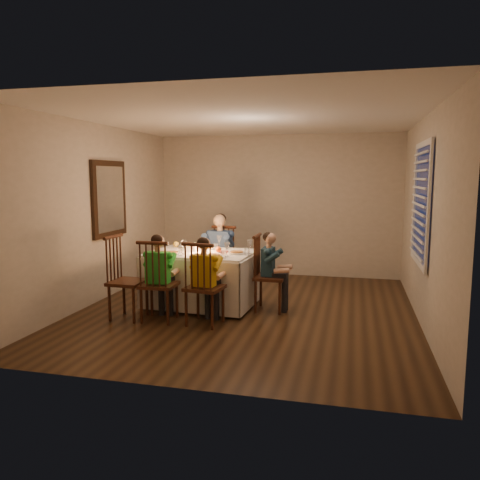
% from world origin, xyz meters
% --- Properties ---
extents(ground, '(5.00, 5.00, 0.00)m').
position_xyz_m(ground, '(0.00, 0.00, 0.00)').
color(ground, black).
rests_on(ground, ground).
extents(wall_left, '(0.02, 5.00, 2.60)m').
position_xyz_m(wall_left, '(-2.25, 0.00, 1.30)').
color(wall_left, beige).
rests_on(wall_left, ground).
extents(wall_right, '(0.02, 5.00, 2.60)m').
position_xyz_m(wall_right, '(2.25, 0.00, 1.30)').
color(wall_right, beige).
rests_on(wall_right, ground).
extents(wall_back, '(4.50, 0.02, 2.60)m').
position_xyz_m(wall_back, '(0.00, 2.50, 1.30)').
color(wall_back, beige).
rests_on(wall_back, ground).
extents(ceiling, '(5.00, 5.00, 0.00)m').
position_xyz_m(ceiling, '(0.00, 0.00, 2.60)').
color(ceiling, white).
rests_on(ceiling, wall_back).
extents(dining_table, '(1.55, 1.17, 0.74)m').
position_xyz_m(dining_table, '(-0.68, 0.09, 0.55)').
color(dining_table, white).
rests_on(dining_table, ground).
extents(chair_adult, '(0.48, 0.46, 1.06)m').
position_xyz_m(chair_adult, '(-0.64, 0.87, 0.00)').
color(chair_adult, '#35170E').
rests_on(chair_adult, ground).
extents(chair_near_left, '(0.44, 0.42, 1.06)m').
position_xyz_m(chair_near_left, '(-0.99, -0.72, 0.00)').
color(chair_near_left, '#35170E').
rests_on(chair_near_left, ground).
extents(chair_near_right, '(0.48, 0.46, 1.06)m').
position_xyz_m(chair_near_right, '(-0.37, -0.74, 0.00)').
color(chair_near_right, '#35170E').
rests_on(chair_near_right, ground).
extents(chair_end, '(0.42, 0.44, 1.06)m').
position_xyz_m(chair_end, '(0.31, 0.07, 0.00)').
color(chair_end, '#35170E').
rests_on(chair_end, ground).
extents(chair_extra, '(0.44, 0.46, 1.09)m').
position_xyz_m(chair_extra, '(-1.42, -0.73, 0.00)').
color(chair_extra, '#35170E').
rests_on(chair_extra, ground).
extents(adult, '(0.51, 0.47, 1.26)m').
position_xyz_m(adult, '(-0.64, 0.87, 0.00)').
color(adult, navy).
rests_on(adult, ground).
extents(child_green, '(0.39, 0.36, 1.12)m').
position_xyz_m(child_green, '(-0.99, -0.72, 0.00)').
color(child_green, green).
rests_on(child_green, ground).
extents(child_yellow, '(0.41, 0.39, 1.10)m').
position_xyz_m(child_yellow, '(-0.37, -0.74, 0.00)').
color(child_yellow, gold).
rests_on(child_yellow, ground).
extents(child_teal, '(0.34, 0.37, 1.09)m').
position_xyz_m(child_teal, '(0.31, 0.07, 0.00)').
color(child_teal, '#1B3645').
rests_on(child_teal, ground).
extents(setting_adult, '(0.28, 0.28, 0.02)m').
position_xyz_m(setting_adult, '(-0.69, 0.38, 0.78)').
color(setting_adult, silver).
rests_on(setting_adult, dining_table).
extents(setting_green, '(0.28, 0.28, 0.02)m').
position_xyz_m(setting_green, '(-1.04, -0.18, 0.78)').
color(setting_green, silver).
rests_on(setting_green, dining_table).
extents(setting_yellow, '(0.28, 0.28, 0.02)m').
position_xyz_m(setting_yellow, '(-0.40, -0.25, 0.78)').
color(setting_yellow, silver).
rests_on(setting_yellow, dining_table).
extents(setting_teal, '(0.28, 0.28, 0.02)m').
position_xyz_m(setting_teal, '(-0.16, 0.07, 0.78)').
color(setting_teal, silver).
rests_on(setting_teal, dining_table).
extents(candle_left, '(0.06, 0.06, 0.10)m').
position_xyz_m(candle_left, '(-0.79, 0.10, 0.82)').
color(candle_left, white).
rests_on(candle_left, dining_table).
extents(candle_right, '(0.06, 0.06, 0.10)m').
position_xyz_m(candle_right, '(-0.62, 0.09, 0.82)').
color(candle_right, white).
rests_on(candle_right, dining_table).
extents(squash, '(0.09, 0.09, 0.09)m').
position_xyz_m(squash, '(-1.21, 0.44, 0.82)').
color(squash, gold).
rests_on(squash, dining_table).
extents(orange_fruit, '(0.08, 0.08, 0.08)m').
position_xyz_m(orange_fruit, '(-0.45, 0.13, 0.81)').
color(orange_fruit, orange).
rests_on(orange_fruit, dining_table).
extents(serving_bowl, '(0.27, 0.27, 0.05)m').
position_xyz_m(serving_bowl, '(-1.03, 0.44, 0.80)').
color(serving_bowl, silver).
rests_on(serving_bowl, dining_table).
extents(wall_mirror, '(0.06, 0.95, 1.15)m').
position_xyz_m(wall_mirror, '(-2.22, 0.30, 1.50)').
color(wall_mirror, black).
rests_on(wall_mirror, wall_left).
extents(window_blinds, '(0.07, 1.34, 1.54)m').
position_xyz_m(window_blinds, '(2.21, 0.10, 1.50)').
color(window_blinds, '#0D1637').
rests_on(window_blinds, wall_right).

